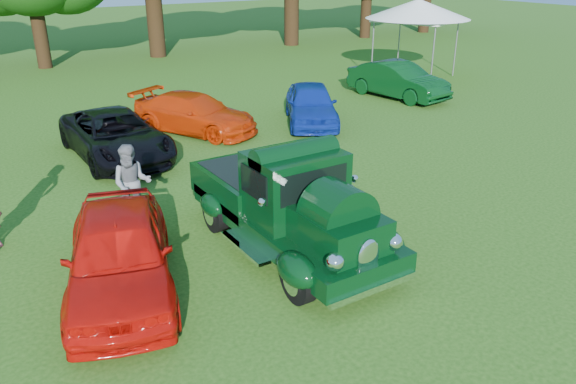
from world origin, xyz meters
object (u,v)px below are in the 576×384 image
back_car_orange (195,113)px  back_car_green (398,80)px  hero_pickup (288,205)px  spectator_grey (132,183)px  canopy_tent (418,9)px  red_convertible (119,252)px  back_car_black (116,135)px  back_car_blue (311,104)px

back_car_orange → back_car_green: 8.93m
hero_pickup → spectator_grey: size_ratio=3.03×
back_car_orange → canopy_tent: 12.97m
hero_pickup → back_car_orange: 8.42m
red_convertible → spectator_grey: size_ratio=2.49×
hero_pickup → back_car_black: bearing=99.9°
back_car_green → red_convertible: bearing=-157.2°
back_car_black → back_car_blue: back_car_blue is taller
back_car_black → spectator_grey: spectator_grey is taller
back_car_orange → back_car_blue: bearing=-45.9°
spectator_grey → canopy_tent: canopy_tent is taller
spectator_grey → back_car_black: bearing=102.4°
hero_pickup → spectator_grey: 3.55m
red_convertible → back_car_orange: bearing=75.7°
red_convertible → canopy_tent: (17.37, 10.81, 2.36)m
back_car_black → spectator_grey: bearing=-103.1°
hero_pickup → back_car_blue: (5.45, 7.05, -0.19)m
back_car_black → canopy_tent: canopy_tent is taller
canopy_tent → back_car_black: bearing=-165.8°
back_car_black → spectator_grey: (-0.92, -4.30, 0.20)m
hero_pickup → canopy_tent: 18.03m
hero_pickup → canopy_tent: size_ratio=0.84×
hero_pickup → red_convertible: size_ratio=1.22×
back_car_blue → spectator_grey: (-7.61, -4.23, 0.17)m
hero_pickup → back_car_green: size_ratio=1.20×
back_car_black → canopy_tent: (15.35, 3.89, 2.43)m
spectator_grey → red_convertible: bearing=-88.2°
red_convertible → back_car_black: red_convertible is taller
back_car_orange → spectator_grey: bearing=-153.5°
hero_pickup → back_car_black: (-1.24, 7.12, -0.22)m
hero_pickup → canopy_tent: canopy_tent is taller
spectator_grey → back_car_green: bearing=47.8°
back_car_orange → canopy_tent: (12.43, 2.76, 2.47)m
back_car_green → canopy_tent: bearing=30.1°
red_convertible → canopy_tent: bearing=49.2°
back_car_orange → back_car_blue: size_ratio=1.07×
canopy_tent → hero_pickup: bearing=-142.0°
red_convertible → back_car_green: bearing=47.6°
back_car_orange → spectator_grey: 6.66m
back_car_black → back_car_green: bearing=4.7°
red_convertible → back_car_blue: red_convertible is taller
back_car_green → spectator_grey: (-12.77, -5.50, 0.15)m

